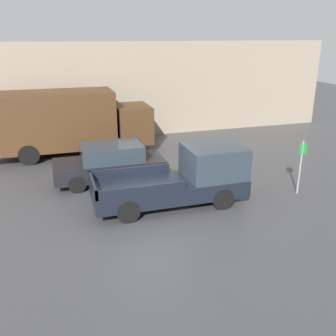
% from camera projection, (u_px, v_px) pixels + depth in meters
% --- Properties ---
extents(ground_plane, '(60.00, 60.00, 0.00)m').
position_uv_depth(ground_plane, '(151.00, 212.00, 12.65)').
color(ground_plane, '#3D3D3F').
extents(building_wall, '(28.00, 0.15, 5.32)m').
position_uv_depth(building_wall, '(104.00, 92.00, 20.80)').
color(building_wall, gray).
rests_on(building_wall, ground).
extents(pickup_truck, '(5.29, 1.93, 2.01)m').
position_uv_depth(pickup_truck, '(185.00, 178.00, 13.05)').
color(pickup_truck, black).
rests_on(pickup_truck, ground).
extents(car, '(4.38, 1.90, 1.53)m').
position_uv_depth(car, '(110.00, 163.00, 15.12)').
color(car, black).
rests_on(car, ground).
extents(delivery_truck, '(7.68, 2.47, 3.12)m').
position_uv_depth(delivery_truck, '(66.00, 121.00, 18.19)').
color(delivery_truck, '#472D19').
rests_on(delivery_truck, ground).
extents(parking_sign, '(0.30, 0.07, 2.04)m').
position_uv_depth(parking_sign, '(301.00, 164.00, 13.79)').
color(parking_sign, gray).
rests_on(parking_sign, ground).
extents(newspaper_box, '(0.45, 0.40, 1.09)m').
position_uv_depth(newspaper_box, '(56.00, 134.00, 20.44)').
color(newspaper_box, '#194CB2').
rests_on(newspaper_box, ground).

